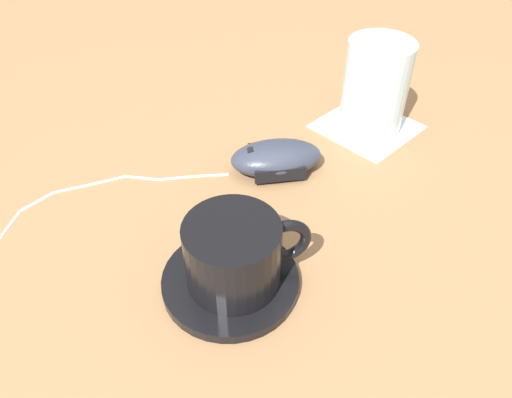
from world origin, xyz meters
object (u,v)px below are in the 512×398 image
object	(u,v)px
coffee_cup	(235,254)
computer_mouse	(276,158)
drinking_glass	(375,87)
saucer	(231,281)

from	to	relation	value
coffee_cup	computer_mouse	distance (m)	0.18
coffee_cup	drinking_glass	distance (m)	0.31
saucer	drinking_glass	size ratio (longest dim) A/B	1.10
coffee_cup	computer_mouse	bearing A→B (deg)	-120.50
coffee_cup	computer_mouse	xyz separation A→B (m)	(-0.09, -0.15, -0.02)
coffee_cup	drinking_glass	size ratio (longest dim) A/B	1.00
coffee_cup	drinking_glass	world-z (taller)	drinking_glass
computer_mouse	drinking_glass	distance (m)	0.16
saucer	coffee_cup	xyz separation A→B (m)	(-0.01, 0.00, 0.04)
coffee_cup	computer_mouse	world-z (taller)	coffee_cup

